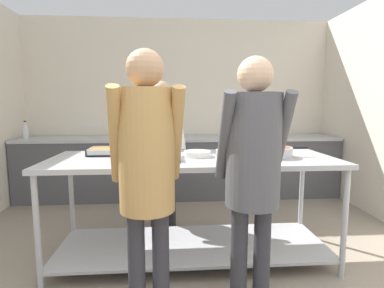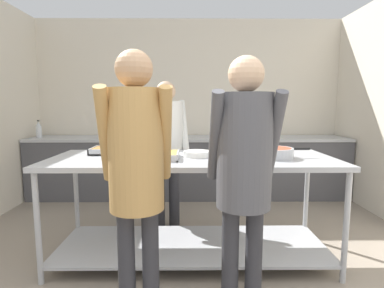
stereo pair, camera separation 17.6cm
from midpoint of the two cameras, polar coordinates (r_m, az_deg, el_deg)
The scene contains 12 objects.
wall_rear at distance 4.74m, azimuth 0.43°, elevation 7.09°, with size 4.76×0.06×2.65m.
back_counter at distance 4.46m, azimuth 0.50°, elevation -4.31°, with size 4.60×0.65×0.89m.
serving_counter at distance 2.62m, azimuth 1.97°, elevation -8.89°, with size 2.40×0.87×0.91m.
serving_tray_roast at distance 2.84m, azimuth -13.25°, elevation -1.20°, with size 0.36×0.29×0.05m.
serving_tray_vegetables at distance 2.49m, azimuth -5.23°, elevation -2.23°, with size 0.41×0.33×0.05m.
plate_stack at distance 2.58m, azimuth 2.90°, elevation -1.88°, with size 0.24×0.24×0.05m.
broccoli_bowl at distance 2.57m, azimuth 8.93°, elevation -1.67°, with size 0.23×0.23×0.11m.
sauce_pan at distance 2.63m, azimuth 17.23°, elevation -1.53°, with size 0.46×0.32×0.08m.
guest_serving_left at distance 1.72m, azimuth -7.71°, elevation -3.25°, with size 0.44×0.36×1.65m.
guest_serving_right at distance 1.82m, azimuth 12.64°, elevation -3.35°, with size 0.43×0.33×1.63m.
cook_behind_counter at distance 3.24m, azimuth -3.38°, elevation 0.87°, with size 0.51×0.40×1.60m.
water_bottle at distance 4.78m, azimuth -26.24°, elevation 2.44°, with size 0.08×0.08×0.25m.
Camera 2 is at (0.01, -0.96, 1.35)m, focal length 28.00 mm.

